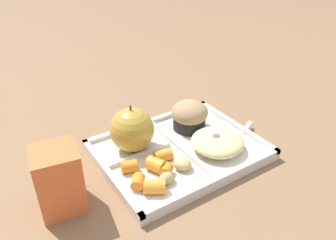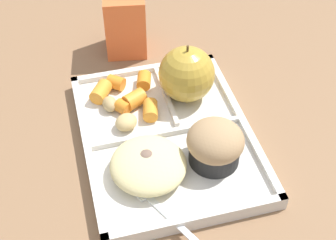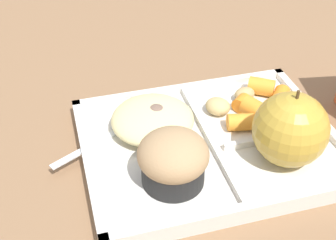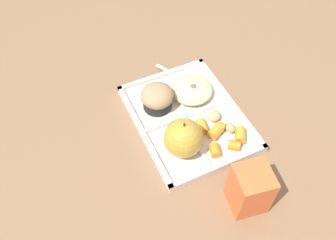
% 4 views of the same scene
% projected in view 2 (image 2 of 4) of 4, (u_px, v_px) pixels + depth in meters
% --- Properties ---
extents(ground, '(6.00, 6.00, 0.00)m').
position_uv_depth(ground, '(167.00, 141.00, 0.73)').
color(ground, '#846042').
extents(lunch_tray, '(0.32, 0.25, 0.02)m').
position_uv_depth(lunch_tray, '(167.00, 137.00, 0.72)').
color(lunch_tray, silver).
rests_on(lunch_tray, ground).
extents(green_apple, '(0.09, 0.09, 0.10)m').
position_uv_depth(green_apple, '(187.00, 74.00, 0.75)').
color(green_apple, '#B79333').
rests_on(green_apple, lunch_tray).
extents(bran_muffin, '(0.08, 0.08, 0.06)m').
position_uv_depth(bran_muffin, '(215.00, 145.00, 0.66)').
color(bran_muffin, black).
rests_on(bran_muffin, lunch_tray).
extents(carrot_slice_near_corner, '(0.04, 0.03, 0.02)m').
position_uv_depth(carrot_slice_near_corner, '(150.00, 110.00, 0.74)').
color(carrot_slice_near_corner, orange).
rests_on(carrot_slice_near_corner, lunch_tray).
extents(carrot_slice_back, '(0.04, 0.04, 0.03)m').
position_uv_depth(carrot_slice_back, '(135.00, 99.00, 0.75)').
color(carrot_slice_back, orange).
rests_on(carrot_slice_back, lunch_tray).
extents(carrot_slice_diagonal, '(0.03, 0.03, 0.02)m').
position_uv_depth(carrot_slice_diagonal, '(116.00, 83.00, 0.78)').
color(carrot_slice_diagonal, orange).
rests_on(carrot_slice_diagonal, lunch_tray).
extents(carrot_slice_large, '(0.03, 0.03, 0.02)m').
position_uv_depth(carrot_slice_large, '(144.00, 81.00, 0.79)').
color(carrot_slice_large, orange).
rests_on(carrot_slice_large, lunch_tray).
extents(carrot_slice_center, '(0.04, 0.04, 0.02)m').
position_uv_depth(carrot_slice_center, '(101.00, 92.00, 0.77)').
color(carrot_slice_center, orange).
rests_on(carrot_slice_center, lunch_tray).
extents(carrot_slice_tilted, '(0.03, 0.03, 0.02)m').
position_uv_depth(carrot_slice_tilted, '(123.00, 107.00, 0.74)').
color(carrot_slice_tilted, orange).
rests_on(carrot_slice_tilted, lunch_tray).
extents(potato_chunk_wedge, '(0.03, 0.03, 0.02)m').
position_uv_depth(potato_chunk_wedge, '(110.00, 104.00, 0.75)').
color(potato_chunk_wedge, tan).
rests_on(potato_chunk_wedge, lunch_tray).
extents(potato_chunk_large, '(0.05, 0.05, 0.02)m').
position_uv_depth(potato_chunk_large, '(126.00, 122.00, 0.72)').
color(potato_chunk_large, tan).
rests_on(potato_chunk_large, lunch_tray).
extents(egg_noodle_pile, '(0.11, 0.10, 0.03)m').
position_uv_depth(egg_noodle_pile, '(148.00, 165.00, 0.65)').
color(egg_noodle_pile, beige).
rests_on(egg_noodle_pile, lunch_tray).
extents(meatball_back, '(0.04, 0.04, 0.04)m').
position_uv_depth(meatball_back, '(147.00, 162.00, 0.66)').
color(meatball_back, '#755B4C').
rests_on(meatball_back, lunch_tray).
extents(meatball_center, '(0.03, 0.03, 0.03)m').
position_uv_depth(meatball_center, '(141.00, 162.00, 0.66)').
color(meatball_center, brown).
rests_on(meatball_center, lunch_tray).
extents(plastic_fork, '(0.14, 0.08, 0.00)m').
position_uv_depth(plastic_fork, '(155.00, 204.00, 0.63)').
color(plastic_fork, white).
rests_on(plastic_fork, lunch_tray).
extents(milk_carton, '(0.08, 0.08, 0.11)m').
position_uv_depth(milk_carton, '(125.00, 23.00, 0.85)').
color(milk_carton, orange).
rests_on(milk_carton, ground).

